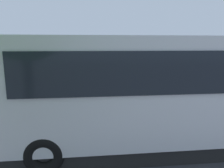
# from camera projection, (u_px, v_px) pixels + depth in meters

# --- Properties ---
(ground_plane) EXTENTS (80.00, 80.00, 0.00)m
(ground_plane) POSITION_uv_depth(u_px,v_px,m) (91.00, 104.00, 10.75)
(ground_plane) COLOR #38383D
(tour_bus) EXTENTS (9.36, 2.90, 3.25)m
(tour_bus) POSITION_uv_depth(u_px,v_px,m) (162.00, 93.00, 6.12)
(tour_bus) COLOR silver
(tour_bus) RESTS_ON ground_plane
(spectator_far_left) EXTENTS (0.58, 0.37, 1.73)m
(spectator_far_left) POSITION_uv_depth(u_px,v_px,m) (183.00, 90.00, 9.27)
(spectator_far_left) COLOR #473823
(spectator_far_left) RESTS_ON ground_plane
(spectator_left) EXTENTS (0.58, 0.36, 1.68)m
(spectator_left) POSITION_uv_depth(u_px,v_px,m) (163.00, 92.00, 9.04)
(spectator_left) COLOR black
(spectator_left) RESTS_ON ground_plane
(spectator_centre) EXTENTS (0.57, 0.39, 1.67)m
(spectator_centre) POSITION_uv_depth(u_px,v_px,m) (135.00, 94.00, 8.68)
(spectator_centre) COLOR black
(spectator_centre) RESTS_ON ground_plane
(spectator_right) EXTENTS (0.58, 0.37, 1.75)m
(spectator_right) POSITION_uv_depth(u_px,v_px,m) (113.00, 94.00, 8.51)
(spectator_right) COLOR black
(spectator_right) RESTS_ON ground_plane
(spectator_far_right) EXTENTS (0.57, 0.33, 1.79)m
(spectator_far_right) POSITION_uv_depth(u_px,v_px,m) (80.00, 95.00, 8.32)
(spectator_far_right) COLOR #473823
(spectator_far_right) RESTS_ON ground_plane
(parked_motorcycle_silver) EXTENTS (2.05, 0.58, 0.99)m
(parked_motorcycle_silver) POSITION_uv_depth(u_px,v_px,m) (174.00, 109.00, 8.33)
(parked_motorcycle_silver) COLOR black
(parked_motorcycle_silver) RESTS_ON ground_plane
(stunt_motorcycle) EXTENTS (1.88, 1.08, 1.23)m
(stunt_motorcycle) POSITION_uv_depth(u_px,v_px,m) (70.00, 85.00, 12.66)
(stunt_motorcycle) COLOR black
(stunt_motorcycle) RESTS_ON ground_plane
(traffic_cone) EXTENTS (0.34, 0.34, 0.63)m
(traffic_cone) POSITION_uv_depth(u_px,v_px,m) (98.00, 89.00, 12.95)
(traffic_cone) COLOR orange
(traffic_cone) RESTS_ON ground_plane
(bay_line_a) EXTENTS (0.26, 3.72, 0.01)m
(bay_line_a) POSITION_uv_depth(u_px,v_px,m) (169.00, 95.00, 12.58)
(bay_line_a) COLOR white
(bay_line_a) RESTS_ON ground_plane
(bay_line_b) EXTENTS (0.31, 4.76, 0.01)m
(bay_line_b) POSITION_uv_depth(u_px,v_px,m) (126.00, 97.00, 12.18)
(bay_line_b) COLOR white
(bay_line_b) RESTS_ON ground_plane
(bay_line_c) EXTENTS (0.27, 3.91, 0.01)m
(bay_line_c) POSITION_uv_depth(u_px,v_px,m) (80.00, 99.00, 11.78)
(bay_line_c) COLOR white
(bay_line_c) RESTS_ON ground_plane
(bay_line_d) EXTENTS (0.29, 4.45, 0.01)m
(bay_line_d) POSITION_uv_depth(u_px,v_px,m) (31.00, 101.00, 11.38)
(bay_line_d) COLOR white
(bay_line_d) RESTS_ON ground_plane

